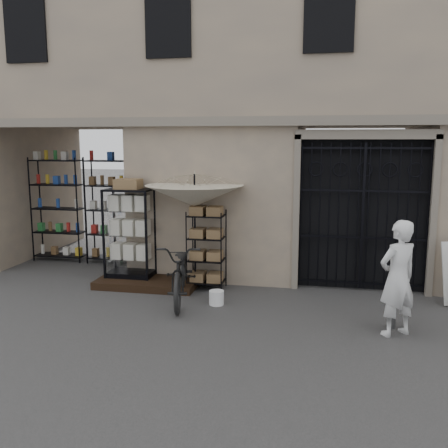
% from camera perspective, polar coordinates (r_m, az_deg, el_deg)
% --- Properties ---
extents(ground, '(80.00, 80.00, 0.00)m').
position_cam_1_polar(ground, '(8.18, 3.66, -11.16)').
color(ground, black).
rests_on(ground, ground).
extents(main_building, '(14.00, 4.00, 9.00)m').
position_cam_1_polar(main_building, '(11.75, 6.61, 17.35)').
color(main_building, gray).
rests_on(main_building, ground).
extents(shop_recess, '(3.00, 1.70, 3.00)m').
position_cam_1_polar(shop_recess, '(11.83, -16.49, 2.40)').
color(shop_recess, black).
rests_on(shop_recess, ground).
extents(shop_shelving, '(2.70, 0.50, 2.50)m').
position_cam_1_polar(shop_shelving, '(12.33, -15.57, 1.54)').
color(shop_shelving, black).
rests_on(shop_shelving, ground).
extents(iron_gate, '(2.50, 0.21, 3.00)m').
position_cam_1_polar(iron_gate, '(10.00, 15.50, 1.19)').
color(iron_gate, black).
rests_on(iron_gate, ground).
extents(step_platform, '(2.00, 0.90, 0.15)m').
position_cam_1_polar(step_platform, '(10.15, -8.79, -6.68)').
color(step_platform, black).
rests_on(step_platform, ground).
extents(display_cabinet, '(1.03, 0.82, 1.94)m').
position_cam_1_polar(display_cabinet, '(10.26, -10.70, -1.52)').
color(display_cabinet, black).
rests_on(display_cabinet, step_platform).
extents(wire_rack, '(0.77, 0.62, 1.55)m').
position_cam_1_polar(wire_rack, '(9.75, -2.01, -3.09)').
color(wire_rack, black).
rests_on(wire_rack, ground).
extents(market_umbrella, '(1.79, 1.82, 2.71)m').
position_cam_1_polar(market_umbrella, '(9.63, -3.39, 3.90)').
color(market_umbrella, black).
rests_on(market_umbrella, ground).
extents(white_bucket, '(0.27, 0.27, 0.25)m').
position_cam_1_polar(white_bucket, '(8.96, -0.86, -8.42)').
color(white_bucket, white).
rests_on(white_bucket, ground).
extents(bicycle, '(0.95, 1.24, 2.12)m').
position_cam_1_polar(bicycle, '(9.23, -4.82, -8.75)').
color(bicycle, black).
rests_on(bicycle, ground).
extents(steel_bollard, '(0.16, 0.16, 0.74)m').
position_cam_1_polar(steel_bollard, '(8.25, 18.64, -8.75)').
color(steel_bollard, '#555657').
rests_on(steel_bollard, ground).
extents(shopkeeper, '(1.52, 1.81, 0.42)m').
position_cam_1_polar(shopkeeper, '(8.12, 18.89, -11.85)').
color(shopkeeper, silver).
rests_on(shopkeeper, ground).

